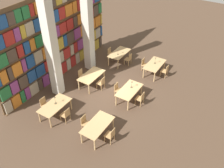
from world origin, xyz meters
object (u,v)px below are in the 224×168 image
(pillar_center, at_px, (88,27))
(reading_table_5, at_px, (119,54))
(reading_table_0, at_px, (98,126))
(chair_6, at_px, (66,114))
(chair_0, at_px, (111,135))
(chair_3, at_px, (118,90))
(desk_lamp_2, at_px, (55,99))
(reading_table_3, at_px, (55,106))
(chair_9, at_px, (82,75))
(chair_11, at_px, (111,53))
(chair_4, at_px, (165,71))
(chair_8, at_px, (101,83))
(desk_lamp_0, at_px, (132,83))
(chair_7, at_px, (45,104))
(desk_lamp_3, at_px, (118,50))
(desk_lamp_1, at_px, (155,59))
(reading_table_2, at_px, (155,65))
(reading_table_4, at_px, (91,76))
(chair_1, at_px, (85,123))
(chair_5, at_px, (144,64))
(chair_10, at_px, (129,59))
(reading_table_1, at_px, (129,91))

(pillar_center, height_order, reading_table_5, pillar_center)
(reading_table_0, height_order, chair_6, chair_6)
(chair_0, height_order, chair_3, same)
(reading_table_5, bearing_deg, desk_lamp_2, 178.83)
(reading_table_3, xyz_separation_m, reading_table_5, (6.59, -0.10, 0.00))
(desk_lamp_2, xyz_separation_m, chair_9, (3.16, 0.69, -0.62))
(reading_table_0, relative_size, chair_3, 2.08)
(reading_table_0, relative_size, chair_11, 2.08)
(chair_4, bearing_deg, chair_0, 179.09)
(chair_8, bearing_deg, chair_6, 179.36)
(chair_0, relative_size, desk_lamp_0, 1.94)
(chair_0, relative_size, chair_6, 1.00)
(chair_7, height_order, desk_lamp_3, desk_lamp_3)
(chair_9, bearing_deg, chair_11, 178.90)
(desk_lamp_0, distance_m, desk_lamp_1, 3.13)
(reading_table_2, distance_m, reading_table_4, 4.31)
(reading_table_3, bearing_deg, desk_lamp_2, 14.87)
(chair_9, bearing_deg, chair_6, 23.97)
(chair_1, distance_m, desk_lamp_2, 2.12)
(reading_table_3, bearing_deg, pillar_center, 14.48)
(desk_lamp_1, height_order, desk_lamp_3, desk_lamp_3)
(pillar_center, height_order, desk_lamp_2, pillar_center)
(reading_table_5, relative_size, chair_11, 2.08)
(chair_7, height_order, reading_table_5, chair_7)
(chair_5, xyz_separation_m, desk_lamp_2, (-6.48, 2.13, 0.62))
(pillar_center, xyz_separation_m, chair_3, (-1.68, -3.26, -2.53))
(chair_7, bearing_deg, desk_lamp_3, 172.06)
(chair_11, bearing_deg, chair_10, 90.00)
(chair_8, bearing_deg, chair_3, -91.91)
(reading_table_0, height_order, desk_lamp_3, desk_lamp_3)
(chair_1, height_order, chair_5, same)
(reading_table_4, xyz_separation_m, reading_table_5, (3.30, -0.06, 0.00))
(chair_6, height_order, desk_lamp_2, desk_lamp_2)
(chair_7, bearing_deg, reading_table_2, 151.25)
(chair_10, bearing_deg, chair_3, -161.40)
(desk_lamp_1, relative_size, chair_11, 0.54)
(chair_8, bearing_deg, reading_table_1, -90.43)
(desk_lamp_0, distance_m, reading_table_2, 3.07)
(reading_table_2, xyz_separation_m, chair_8, (-3.28, 2.07, -0.21))
(reading_table_1, height_order, chair_9, chair_9)
(reading_table_3, distance_m, reading_table_4, 3.30)
(reading_table_3, bearing_deg, desk_lamp_0, -38.10)
(reading_table_2, xyz_separation_m, desk_lamp_2, (-6.44, 2.89, 0.41))
(desk_lamp_0, distance_m, chair_10, 3.69)
(chair_5, relative_size, chair_6, 1.00)
(pillar_center, distance_m, chair_0, 7.28)
(desk_lamp_1, bearing_deg, reading_table_5, 90.91)
(chair_0, relative_size, desk_lamp_3, 1.79)
(reading_table_3, height_order, reading_table_4, same)
(reading_table_5, height_order, chair_11, chair_11)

